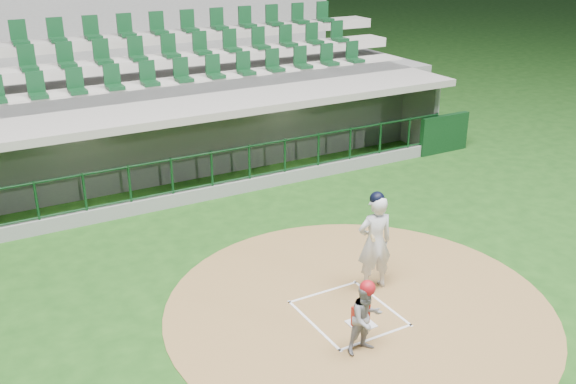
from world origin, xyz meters
name	(u,v)px	position (x,y,z in m)	size (l,w,h in m)	color
ground	(339,306)	(0.00, 0.00, 0.00)	(120.00, 120.00, 0.00)	#194313
dirt_circle	(359,307)	(0.30, -0.20, 0.01)	(7.20, 7.20, 0.01)	brown
home_plate	(361,324)	(0.00, -0.70, 0.02)	(0.43, 0.43, 0.02)	silver
batter_box_chalk	(348,313)	(0.00, -0.30, 0.02)	(1.55, 1.80, 0.01)	white
dugout_structure	(188,143)	(0.07, 7.82, 0.96)	(16.40, 3.70, 3.00)	gray
seating_deck	(149,103)	(0.00, 10.91, 1.42)	(17.00, 6.72, 5.15)	slate
batter	(375,241)	(0.95, 0.27, 1.01)	(0.93, 0.94, 2.01)	silver
catcher	(366,317)	(-0.39, -1.34, 0.66)	(0.61, 0.47, 1.32)	gray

